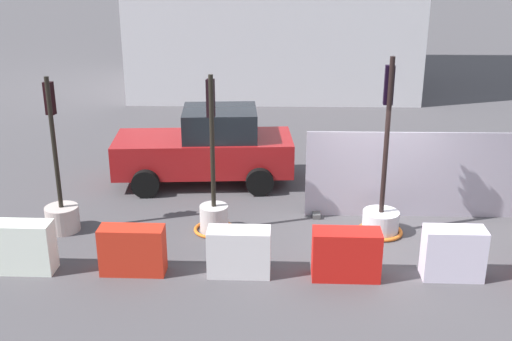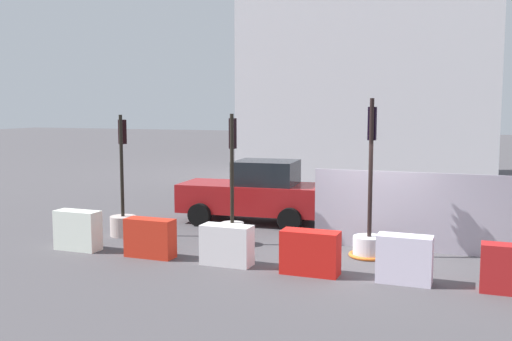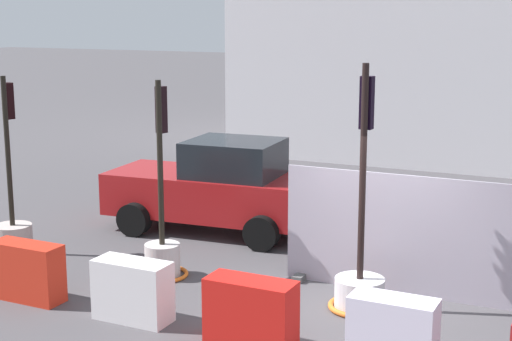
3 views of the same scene
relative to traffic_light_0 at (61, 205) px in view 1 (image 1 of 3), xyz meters
The scene contains 11 objects.
ground_plane 6.33m from the traffic_light_0, ahead, with size 120.00×120.00×0.00m, color #49464A.
traffic_light_0 is the anchor object (origin of this frame).
traffic_light_1 3.00m from the traffic_light_0, ahead, with size 0.82×0.82×3.13m.
traffic_light_2 6.28m from the traffic_light_0, ahead, with size 0.89×0.89×3.48m.
construction_barrier_0 1.66m from the traffic_light_0, 95.39° to the right, with size 1.08×0.45×0.92m.
construction_barrier_1 2.42m from the traffic_light_0, 43.46° to the right, with size 1.12×0.43×0.86m.
construction_barrier_2 3.95m from the traffic_light_0, 24.89° to the right, with size 1.08×0.49×0.84m.
construction_barrier_3 5.68m from the traffic_light_0, 17.86° to the right, with size 1.16×0.49×0.87m.
construction_barrier_4 7.41m from the traffic_light_0, 13.18° to the right, with size 1.03×0.47×0.91m.
car_red_compact 3.82m from the traffic_light_0, 46.52° to the left, with size 4.23×2.25×1.78m.
site_fence_panel 7.29m from the traffic_light_0, ahead, with size 4.79×0.50×1.83m.
Camera 1 is at (-2.19, -10.87, 5.41)m, focal length 44.10 mm.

